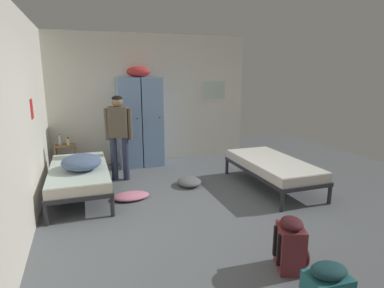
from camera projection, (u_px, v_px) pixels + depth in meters
ground_plane at (199, 214)px, 4.49m from camera, size 9.53×9.53×0.00m
room_backdrop at (97, 110)px, 4.97m from camera, size 4.36×6.01×2.75m
locker_bank at (140, 120)px, 6.66m from camera, size 0.90×0.55×2.07m
shelf_unit at (66, 156)px, 6.25m from camera, size 0.38×0.30×0.57m
bed_left_rear at (79, 174)px, 5.06m from camera, size 0.90×1.90×0.49m
bed_right at (272, 166)px, 5.47m from camera, size 0.90×1.90×0.49m
bedding_heap at (82, 162)px, 4.89m from camera, size 0.60×0.66×0.23m
person_traveler at (119, 130)px, 5.73m from camera, size 0.47×0.30×1.55m
water_bottle at (60, 140)px, 6.17m from camera, size 0.06×0.06×0.22m
lotion_bottle at (68, 142)px, 6.17m from camera, size 0.06×0.06×0.16m
backpack_maroon at (291, 245)px, 3.20m from camera, size 0.40×0.39×0.55m
clothes_pile_grey at (189, 182)px, 5.61m from camera, size 0.41×0.48×0.14m
clothes_pile_pink at (131, 196)px, 5.03m from camera, size 0.57×0.38×0.09m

